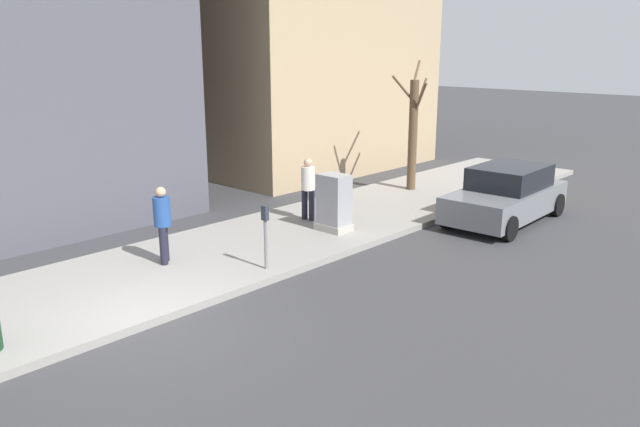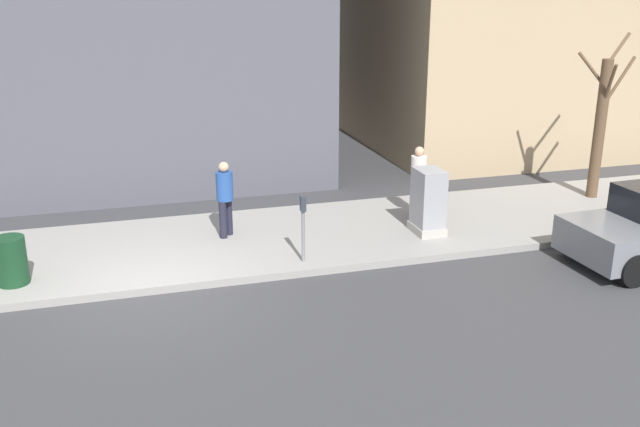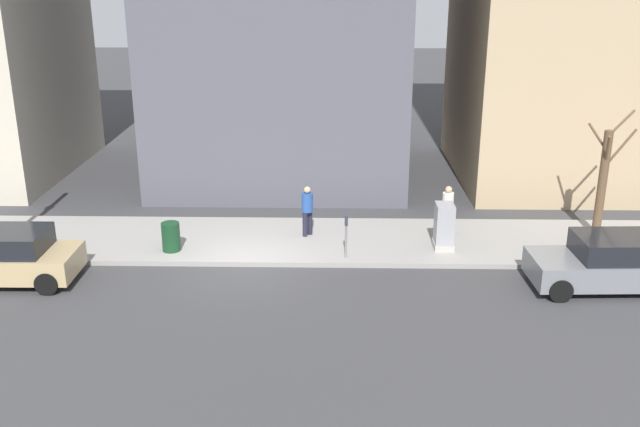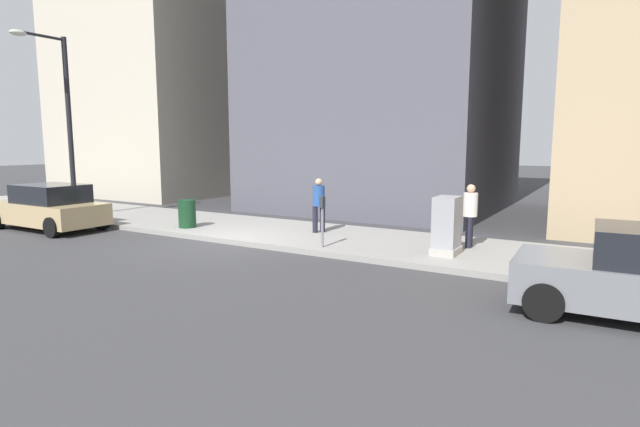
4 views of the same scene
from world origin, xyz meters
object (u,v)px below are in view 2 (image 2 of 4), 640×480
Objects in this scene: parked_car_green at (100,273)px; office_tower_left at (608,32)px; utility_box at (512,259)px; parked_car_white at (599,288)px; parking_meter at (312,256)px; pedestrian_near_meter at (112,242)px; trash_bin at (182,261)px; office_block_center at (374,17)px.

office_tower_left reaches higher than parked_car_green.
parked_car_green is 12.13m from utility_box.
parked_car_white reaches higher than parking_meter.
pedestrian_near_meter is 0.09× the size of office_tower_left.
office_tower_left reaches higher than pedestrian_near_meter.
trash_bin is at bearing 83.98° from parking_meter.
office_tower_left is (10.26, -11.93, 7.95)m from parking_meter.
parked_car_white is 2.96× the size of utility_box.
utility_box is 10.29m from trash_bin.
office_block_center is at bearing -9.01° from parking_meter.
parking_meter is at bearing -43.85° from pedestrian_near_meter.
parking_meter is 4.31m from trash_bin.
utility_box reaches higher than parked_car_white.
utility_box reaches higher than parking_meter.
pedestrian_near_meter is at bearing 80.61° from trash_bin.
utility_box is at bearing -79.22° from parked_car_green.
pedestrian_near_meter is (0.41, 2.51, 0.49)m from trash_bin.
utility_box reaches higher than trash_bin.
office_tower_left is at bearing -9.90° from pedestrian_near_meter.
pedestrian_near_meter is at bearing 19.86° from parked_car_green.
parking_meter reaches higher than trash_bin.
parked_car_green is at bearing 101.35° from utility_box.
office_tower_left reaches higher than trash_bin.
office_tower_left is (9.41, -5.92, 8.08)m from utility_box.
office_tower_left is (11.82, -4.37, 8.20)m from parked_car_white.
pedestrian_near_meter reaches higher than parked_car_green.
parked_car_green is at bearing 147.66° from office_block_center.
parked_car_green is 16.72m from office_block_center.
parking_meter is 17.64m from office_tower_left.
trash_bin is at bearing 149.15° from office_block_center.
trash_bin is at bearing -39.63° from parked_car_green.
utility_box is 0.07× the size of office_block_center.
office_block_center reaches higher than utility_box.
parked_car_green is 0.22× the size of office_block_center.
parked_car_green is 6.08m from parking_meter.
utility_box is 0.86× the size of pedestrian_near_meter.
parking_meter is at bearing 130.70° from office_tower_left.
parked_car_green is 4.69× the size of trash_bin.
pedestrian_near_meter reaches higher than trash_bin.
office_block_center is (11.87, -7.51, 9.07)m from parked_car_green.
trash_bin is 0.05× the size of office_block_center.
pedestrian_near_meter is at bearing 138.38° from office_block_center.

